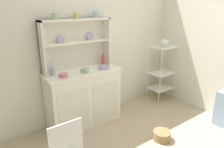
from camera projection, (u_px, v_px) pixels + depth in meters
The scene contains 14 objects.
wall_back at pixel (92, 41), 3.21m from camera, with size 3.84×0.05×2.50m, color silver.
hutch_cabinet at pixel (84, 97), 3.10m from camera, with size 1.12×0.45×0.87m.
hutch_shelf_unit at pixel (76, 41), 2.95m from camera, with size 1.05×0.18×0.73m.
bakers_rack at pixel (162, 69), 3.83m from camera, with size 0.45×0.33×1.07m.
floor_basket at pixel (162, 135), 2.82m from camera, with size 0.24×0.24×0.13m, color #93754C.
cup_sage_0 at pixel (55, 16), 2.64m from camera, with size 0.08×0.07×0.08m.
cup_gold_1 at pixel (76, 16), 2.81m from camera, with size 0.08×0.07×0.08m.
cup_sky_2 at pixel (96, 15), 2.98m from camera, with size 0.09×0.08×0.09m.
bowl_mixing_large at pixel (63, 75), 2.72m from camera, with size 0.13×0.13×0.05m, color #D17A84.
bowl_floral_medium at pixel (85, 71), 2.90m from camera, with size 0.12×0.12×0.06m, color #9EB78E.
bowl_cream_small at pixel (104, 67), 3.08m from camera, with size 0.18×0.18×0.05m, color #B79ECC.
jam_bottle at pixel (103, 60), 3.23m from camera, with size 0.05×0.05×0.20m.
utensil_jar at pixel (53, 71), 2.77m from camera, with size 0.08×0.08×0.24m.
porcelain_teapot at pixel (164, 43), 3.67m from camera, with size 0.23×0.14×0.16m.
Camera 1 is at (-1.61, -1.17, 1.79)m, focal length 32.60 mm.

